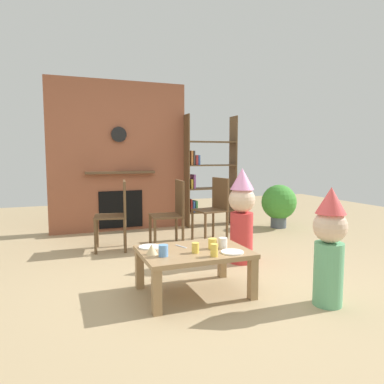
{
  "coord_description": "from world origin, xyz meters",
  "views": [
    {
      "loc": [
        -1.25,
        -3.26,
        1.23
      ],
      "look_at": [
        0.15,
        0.4,
        0.82
      ],
      "focal_mm": 33.45,
      "sensor_mm": 36.0,
      "label": 1
    }
  ],
  "objects_px": {
    "paper_cup_near_right": "(212,244)",
    "dining_chair_right": "(215,205)",
    "bookshelf": "(207,175)",
    "paper_cup_near_left": "(223,243)",
    "paper_cup_center": "(195,248)",
    "coffee_table": "(194,257)",
    "paper_plate_front": "(232,252)",
    "paper_cup_far_left": "(163,251)",
    "dining_chair_left": "(118,211)",
    "dining_chair_middle": "(173,210)",
    "child_in_pink": "(242,213)",
    "paper_cup_far_right": "(214,250)",
    "paper_plate_rear": "(149,247)",
    "birthday_cake_slice": "(152,249)",
    "child_with_cone_hat": "(329,243)",
    "potted_plant_tall": "(279,203)"
  },
  "relations": [
    {
      "from": "paper_cup_near_right",
      "to": "dining_chair_right",
      "type": "xyz_separation_m",
      "value": [
        0.84,
        1.79,
        0.07
      ]
    },
    {
      "from": "bookshelf",
      "to": "paper_cup_near_left",
      "type": "xyz_separation_m",
      "value": [
        -1.07,
        -2.85,
        -0.44
      ]
    },
    {
      "from": "bookshelf",
      "to": "paper_cup_near_right",
      "type": "relative_size",
      "value": 20.82
    },
    {
      "from": "paper_cup_center",
      "to": "coffee_table",
      "type": "bearing_deg",
      "value": 76.2
    },
    {
      "from": "paper_plate_front",
      "to": "paper_cup_far_left",
      "type": "bearing_deg",
      "value": 169.62
    },
    {
      "from": "dining_chair_left",
      "to": "dining_chair_middle",
      "type": "relative_size",
      "value": 1.0
    },
    {
      "from": "paper_cup_far_left",
      "to": "child_in_pink",
      "type": "bearing_deg",
      "value": 33.73
    },
    {
      "from": "bookshelf",
      "to": "paper_cup_center",
      "type": "distance_m",
      "value": 3.23
    },
    {
      "from": "paper_cup_far_right",
      "to": "dining_chair_left",
      "type": "distance_m",
      "value": 2.04
    },
    {
      "from": "paper_cup_near_right",
      "to": "paper_cup_far_left",
      "type": "bearing_deg",
      "value": -170.76
    },
    {
      "from": "dining_chair_left",
      "to": "dining_chair_middle",
      "type": "height_order",
      "value": "same"
    },
    {
      "from": "bookshelf",
      "to": "paper_plate_rear",
      "type": "distance_m",
      "value": 3.11
    },
    {
      "from": "dining_chair_left",
      "to": "paper_cup_near_right",
      "type": "bearing_deg",
      "value": 116.84
    },
    {
      "from": "paper_plate_rear",
      "to": "child_in_pink",
      "type": "height_order",
      "value": "child_in_pink"
    },
    {
      "from": "paper_plate_front",
      "to": "dining_chair_right",
      "type": "relative_size",
      "value": 0.22
    },
    {
      "from": "birthday_cake_slice",
      "to": "paper_plate_rear",
      "type": "bearing_deg",
      "value": 80.65
    },
    {
      "from": "bookshelf",
      "to": "paper_cup_center",
      "type": "relative_size",
      "value": 21.63
    },
    {
      "from": "paper_cup_near_right",
      "to": "paper_cup_far_right",
      "type": "bearing_deg",
      "value": -110.93
    },
    {
      "from": "paper_cup_near_right",
      "to": "birthday_cake_slice",
      "type": "xyz_separation_m",
      "value": [
        -0.55,
        0.01,
        -0.0
      ]
    },
    {
      "from": "birthday_cake_slice",
      "to": "paper_cup_far_right",
      "type": "bearing_deg",
      "value": -27.63
    },
    {
      "from": "paper_plate_front",
      "to": "child_with_cone_hat",
      "type": "relative_size",
      "value": 0.2
    },
    {
      "from": "child_in_pink",
      "to": "dining_chair_middle",
      "type": "relative_size",
      "value": 1.2
    },
    {
      "from": "coffee_table",
      "to": "paper_cup_far_left",
      "type": "distance_m",
      "value": 0.34
    },
    {
      "from": "paper_cup_center",
      "to": "paper_cup_far_right",
      "type": "height_order",
      "value": "paper_cup_far_right"
    },
    {
      "from": "paper_plate_rear",
      "to": "child_with_cone_hat",
      "type": "bearing_deg",
      "value": -33.05
    },
    {
      "from": "paper_cup_far_left",
      "to": "birthday_cake_slice",
      "type": "xyz_separation_m",
      "value": [
        -0.08,
        0.09,
        -0.0
      ]
    },
    {
      "from": "paper_cup_near_left",
      "to": "birthday_cake_slice",
      "type": "bearing_deg",
      "value": 176.45
    },
    {
      "from": "bookshelf",
      "to": "paper_plate_rear",
      "type": "xyz_separation_m",
      "value": [
        -1.67,
        -2.58,
        -0.48
      ]
    },
    {
      "from": "paper_cup_center",
      "to": "paper_cup_far_left",
      "type": "relative_size",
      "value": 0.91
    },
    {
      "from": "dining_chair_right",
      "to": "potted_plant_tall",
      "type": "xyz_separation_m",
      "value": [
        1.39,
        0.44,
        -0.1
      ]
    },
    {
      "from": "coffee_table",
      "to": "paper_cup_near_left",
      "type": "relative_size",
      "value": 9.64
    },
    {
      "from": "dining_chair_left",
      "to": "dining_chair_right",
      "type": "height_order",
      "value": "same"
    },
    {
      "from": "paper_cup_center",
      "to": "child_in_pink",
      "type": "bearing_deg",
      "value": 41.49
    },
    {
      "from": "dining_chair_middle",
      "to": "dining_chair_right",
      "type": "xyz_separation_m",
      "value": [
        0.71,
        0.23,
        0.0
      ]
    },
    {
      "from": "dining_chair_middle",
      "to": "child_with_cone_hat",
      "type": "bearing_deg",
      "value": 111.22
    },
    {
      "from": "coffee_table",
      "to": "paper_cup_far_right",
      "type": "bearing_deg",
      "value": -72.47
    },
    {
      "from": "bookshelf",
      "to": "paper_plate_rear",
      "type": "bearing_deg",
      "value": -122.89
    },
    {
      "from": "child_with_cone_hat",
      "to": "dining_chair_middle",
      "type": "bearing_deg",
      "value": -40.07
    },
    {
      "from": "child_with_cone_hat",
      "to": "child_in_pink",
      "type": "xyz_separation_m",
      "value": [
        -0.1,
        1.29,
        0.06
      ]
    },
    {
      "from": "child_with_cone_hat",
      "to": "paper_cup_near_left",
      "type": "bearing_deg",
      "value": -6.46
    },
    {
      "from": "coffee_table",
      "to": "potted_plant_tall",
      "type": "height_order",
      "value": "potted_plant_tall"
    },
    {
      "from": "paper_cup_near_left",
      "to": "child_with_cone_hat",
      "type": "relative_size",
      "value": 0.1
    },
    {
      "from": "child_with_cone_hat",
      "to": "dining_chair_left",
      "type": "height_order",
      "value": "child_with_cone_hat"
    },
    {
      "from": "paper_cup_near_left",
      "to": "dining_chair_right",
      "type": "xyz_separation_m",
      "value": [
        0.75,
        1.82,
        0.07
      ]
    },
    {
      "from": "paper_plate_rear",
      "to": "birthday_cake_slice",
      "type": "bearing_deg",
      "value": -99.35
    },
    {
      "from": "paper_plate_rear",
      "to": "child_in_pink",
      "type": "xyz_separation_m",
      "value": [
        1.19,
        0.45,
        0.17
      ]
    },
    {
      "from": "paper_cup_center",
      "to": "child_with_cone_hat",
      "type": "xyz_separation_m",
      "value": [
        0.96,
        -0.52,
        0.07
      ]
    },
    {
      "from": "birthday_cake_slice",
      "to": "child_in_pink",
      "type": "xyz_separation_m",
      "value": [
        1.22,
        0.68,
        0.13
      ]
    },
    {
      "from": "paper_cup_near_right",
      "to": "paper_plate_front",
      "type": "bearing_deg",
      "value": -60.81
    },
    {
      "from": "paper_cup_center",
      "to": "paper_cup_far_left",
      "type": "bearing_deg",
      "value": -179.62
    }
  ]
}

